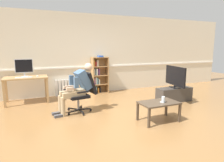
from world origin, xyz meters
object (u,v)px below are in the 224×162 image
at_px(bookshelf, 99,75).
at_px(imac_monitor, 24,67).
at_px(radiator, 66,88).
at_px(coffee_table, 159,105).
at_px(computer_mouse, 37,76).
at_px(keyboard, 24,77).
at_px(tv_stand, 174,94).
at_px(computer_desk, 26,81).
at_px(office_chair, 83,91).
at_px(tv_screen, 175,77).
at_px(spare_remote, 163,102).
at_px(drinking_glass, 163,100).
at_px(person_seated, 77,87).

bearing_deg(bookshelf, imac_monitor, -174.77).
height_order(radiator, coffee_table, radiator).
xyz_separation_m(computer_mouse, bookshelf, (2.00, 0.41, -0.15)).
bearing_deg(keyboard, tv_stand, -19.58).
height_order(computer_desk, keyboard, keyboard).
height_order(computer_desk, office_chair, office_chair).
height_order(tv_stand, tv_screen, tv_screen).
bearing_deg(imac_monitor, spare_remote, -45.63).
bearing_deg(tv_screen, radiator, 64.16).
xyz_separation_m(computer_desk, imac_monitor, (-0.02, 0.08, 0.40)).
relative_size(bookshelf, drinking_glass, 9.77).
bearing_deg(tv_stand, person_seated, 176.70).
relative_size(bookshelf, tv_stand, 1.22).
xyz_separation_m(imac_monitor, radiator, (1.21, 0.31, -0.77)).
height_order(tv_screen, spare_remote, tv_screen).
bearing_deg(imac_monitor, person_seated, -51.84).
distance_m(person_seated, coffee_table, 1.97).
bearing_deg(spare_remote, tv_screen, -60.94).
bearing_deg(computer_desk, imac_monitor, 107.42).
bearing_deg(tv_screen, keyboard, 79.47).
xyz_separation_m(keyboard, drinking_glass, (2.73, -2.61, -0.27)).
distance_m(person_seated, spare_remote, 2.04).
xyz_separation_m(radiator, tv_screen, (2.83, -1.97, 0.48)).
bearing_deg(computer_desk, keyboard, -107.18).
xyz_separation_m(imac_monitor, coffee_table, (2.66, -2.76, -0.67)).
bearing_deg(keyboard, imac_monitor, 85.00).
relative_size(imac_monitor, person_seated, 0.42).
relative_size(person_seated, spare_remote, 8.05).
distance_m(office_chair, tv_screen, 2.72).
xyz_separation_m(bookshelf, tv_screen, (1.71, -1.87, 0.12)).
distance_m(office_chair, drinking_glass, 1.93).
height_order(keyboard, tv_screen, tv_screen).
height_order(tv_stand, drinking_glass, drinking_glass).
height_order(office_chair, drinking_glass, office_chair).
xyz_separation_m(keyboard, spare_remote, (2.75, -2.58, -0.33)).
bearing_deg(spare_remote, person_seated, 38.13).
distance_m(tv_stand, spare_remote, 1.74).
height_order(tv_stand, spare_remote, spare_remote).
height_order(tv_screen, drinking_glass, tv_screen).
distance_m(computer_desk, keyboard, 0.19).
relative_size(keyboard, tv_stand, 0.41).
height_order(bookshelf, person_seated, bookshelf).
bearing_deg(computer_desk, bookshelf, 7.18).
bearing_deg(radiator, imac_monitor, -165.50).
distance_m(tv_stand, drinking_glass, 1.79).
height_order(radiator, spare_remote, radiator).
height_order(keyboard, radiator, keyboard).
bearing_deg(tv_stand, imac_monitor, 157.64).
bearing_deg(person_seated, tv_screen, 78.47).
distance_m(imac_monitor, coffee_table, 3.89).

